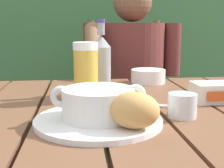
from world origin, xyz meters
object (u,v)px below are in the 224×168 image
object	(u,v)px
beer_bottle	(101,64)
butter_tub	(215,93)
serving_plate	(98,120)
diner_bowl	(148,76)
chair_near_diner	(126,114)
person_eating	(132,82)
soup_bowl	(98,102)
table_knife	(151,105)
water_glass_small	(182,105)
bread_roll	(134,110)
beer_glass	(86,71)

from	to	relation	value
beer_bottle	butter_tub	bearing A→B (deg)	-22.91
serving_plate	diner_bowl	xyz separation A→B (m)	(0.22, 0.48, 0.02)
beer_bottle	chair_near_diner	bearing A→B (deg)	74.90
person_eating	serving_plate	distance (m)	0.84
soup_bowl	beer_bottle	bearing A→B (deg)	84.45
table_knife	water_glass_small	bearing A→B (deg)	-64.90
chair_near_diner	butter_tub	world-z (taller)	chair_near_diner
bread_roll	table_knife	xyz separation A→B (m)	(0.09, 0.21, -0.05)
person_eating	beer_glass	xyz separation A→B (m)	(-0.24, -0.59, 0.14)
serving_plate	table_knife	size ratio (longest dim) A/B	1.84
person_eating	water_glass_small	bearing A→B (deg)	-91.16
chair_near_diner	beer_glass	size ratio (longest dim) A/B	5.95
person_eating	table_knife	bearing A→B (deg)	-95.60
person_eating	table_knife	xyz separation A→B (m)	(-0.07, -0.68, 0.06)
serving_plate	bread_roll	size ratio (longest dim) A/B	2.29
beer_glass	bread_roll	bearing A→B (deg)	-73.57
chair_near_diner	table_knife	xyz separation A→B (m)	(-0.07, -0.88, 0.29)
beer_glass	butter_tub	world-z (taller)	beer_glass
person_eating	beer_bottle	world-z (taller)	person_eating
bread_roll	chair_near_diner	bearing A→B (deg)	81.91
serving_plate	person_eating	bearing A→B (deg)	74.89
chair_near_diner	beer_glass	xyz separation A→B (m)	(-0.24, -0.79, 0.37)
soup_bowl	bread_roll	world-z (taller)	same
bread_roll	water_glass_small	size ratio (longest dim) A/B	1.82
soup_bowl	bread_roll	size ratio (longest dim) A/B	1.67
chair_near_diner	table_knife	size ratio (longest dim) A/B	6.42
water_glass_small	bread_roll	bearing A→B (deg)	-142.93
chair_near_diner	water_glass_small	xyz separation A→B (m)	(-0.02, -0.99, 0.31)
person_eating	water_glass_small	distance (m)	0.79
soup_bowl	person_eating	bearing A→B (deg)	74.89
butter_tub	beer_bottle	bearing A→B (deg)	157.09
chair_near_diner	soup_bowl	bearing A→B (deg)	-102.40
bread_roll	beer_bottle	world-z (taller)	beer_bottle
soup_bowl	beer_glass	bearing A→B (deg)	95.56
soup_bowl	beer_glass	distance (m)	0.23
serving_plate	beer_bottle	xyz separation A→B (m)	(0.03, 0.29, 0.09)
butter_tub	diner_bowl	xyz separation A→B (m)	(-0.12, 0.32, -0.00)
table_knife	diner_bowl	size ratio (longest dim) A/B	1.20
serving_plate	bread_roll	bearing A→B (deg)	-49.40
beer_bottle	serving_plate	bearing A→B (deg)	-95.55
butter_tub	beer_glass	bearing A→B (deg)	169.97
chair_near_diner	beer_bottle	size ratio (longest dim) A/B	4.27
serving_plate	beer_glass	world-z (taller)	beer_glass
butter_tub	diner_bowl	size ratio (longest dim) A/B	0.91
table_knife	butter_tub	bearing A→B (deg)	7.93
bread_roll	water_glass_small	bearing A→B (deg)	37.07
butter_tub	table_knife	xyz separation A→B (m)	(-0.19, -0.03, -0.02)
bread_roll	diner_bowl	size ratio (longest dim) A/B	0.97
table_knife	soup_bowl	bearing A→B (deg)	-139.10
soup_bowl	table_knife	distance (m)	0.21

